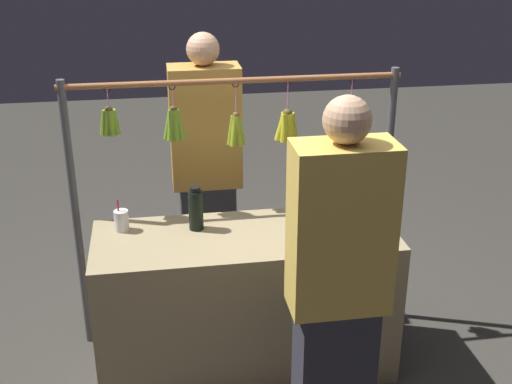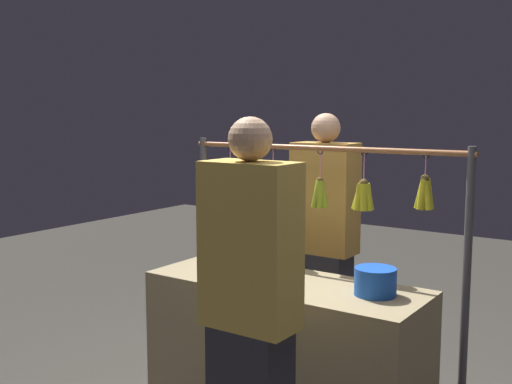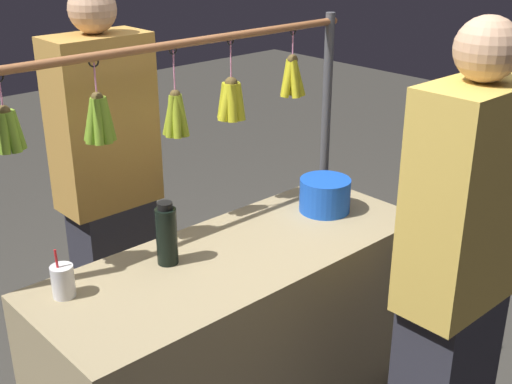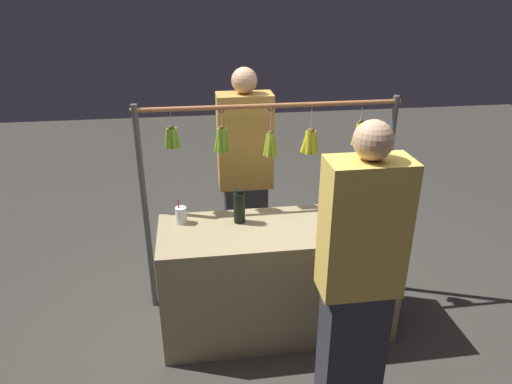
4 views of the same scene
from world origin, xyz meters
name	(u,v)px [view 4 (image 4 of 4)]	position (x,y,z in m)	size (l,w,h in m)	color
ground_plane	(276,325)	(0.00, 0.00, 0.00)	(12.00, 12.00, 0.00)	#3C3933
market_counter	(277,278)	(0.00, 0.00, 0.41)	(1.58, 0.60, 0.81)	tan
display_rack	(271,164)	(-0.01, -0.37, 1.12)	(1.84, 0.12, 1.58)	#4C4C51
water_bottle	(239,207)	(0.24, -0.11, 0.93)	(0.08, 0.08, 0.24)	black
blue_bucket	(353,210)	(-0.52, -0.04, 0.89)	(0.22, 0.22, 0.14)	blue
drink_cup	(181,215)	(0.63, -0.16, 0.87)	(0.08, 0.08, 0.18)	silver
vendor_person	(245,181)	(0.13, -0.70, 0.86)	(0.41, 0.22, 1.75)	#2D2D38
customer_person	(358,284)	(-0.28, 0.74, 0.86)	(0.41, 0.22, 1.74)	#2D2D38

